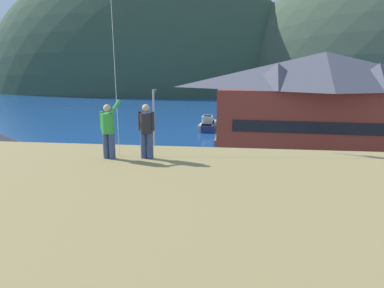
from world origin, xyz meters
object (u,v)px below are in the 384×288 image
parked_car_mid_row_center (98,182)px  person_companion (146,130)px  parked_car_back_row_right (114,222)px  person_kite_flyer (108,129)px  parked_car_corner_spot (324,196)px  parked_car_mid_row_far (173,191)px  moored_boat_outer_mooring (252,128)px  moored_boat_inner_slip (208,125)px  moored_boat_wharfside (208,125)px  storage_shed_near_lot (1,163)px  harbor_lodge (322,104)px  wharf_dock (229,132)px  parking_light_pole (154,131)px

parked_car_mid_row_center → person_companion: size_ratio=2.43×
parked_car_back_row_right → person_kite_flyer: 10.89m
parked_car_corner_spot → parked_car_mid_row_far: bearing=-178.2°
moored_boat_outer_mooring → moored_boat_inner_slip: 6.81m
person_kite_flyer → moored_boat_inner_slip: bearing=90.6°
parked_car_mid_row_far → parked_car_mid_row_center: size_ratio=1.01×
moored_boat_wharfside → person_companion: person_companion is taller
parked_car_back_row_right → person_kite_flyer: bearing=-70.6°
moored_boat_wharfside → storage_shed_near_lot: bearing=-113.9°
storage_shed_near_lot → moored_boat_inner_slip: bearing=66.4°
harbor_lodge → moored_boat_outer_mooring: (-6.32, 14.64, -5.09)m
moored_boat_inner_slip → harbor_lodge: bearing=-51.6°
moored_boat_outer_mooring → moored_boat_inner_slip: (-6.60, 1.68, 0.00)m
moored_boat_outer_mooring → person_kite_flyer: bearing=-98.2°
harbor_lodge → wharf_dock: harbor_lodge is taller
moored_boat_inner_slip → parked_car_back_row_right: (-2.32, -36.15, 0.34)m
person_companion → wharf_dock: bearing=87.7°
storage_shed_near_lot → wharf_dock: (16.46, 26.45, -2.17)m
person_companion → parked_car_mid_row_center: bearing=117.4°
wharf_dock → parked_car_mid_row_center: bearing=-109.6°
moored_boat_inner_slip → moored_boat_wharfside: bearing=-78.7°
moored_boat_inner_slip → parking_light_pole: 26.37m
harbor_lodge → parked_car_back_row_right: 25.45m
moored_boat_wharfside → moored_boat_inner_slip: size_ratio=0.94×
parked_car_corner_spot → parking_light_pole: bearing=161.7°
moored_boat_outer_mooring → parked_car_mid_row_far: size_ratio=1.42×
wharf_dock → parked_car_corner_spot: bearing=-74.8°
storage_shed_near_lot → moored_boat_inner_slip: (13.14, 30.10, -1.80)m
harbor_lodge → wharf_dock: bearing=127.2°
storage_shed_near_lot → parked_car_mid_row_far: 13.29m
parking_light_pole → person_kite_flyer: (2.69, -18.11, 3.43)m
parked_car_mid_row_center → parking_light_pole: size_ratio=0.55×
storage_shed_near_lot → parking_light_pole: bearing=20.5°
parked_car_mid_row_far → parked_car_corner_spot: same height
parking_light_pole → parked_car_corner_spot: bearing=-18.3°
moored_boat_wharfside → person_companion: (1.61, -43.60, 7.20)m
parked_car_back_row_right → person_companion: bearing=-62.9°
parked_car_back_row_right → parked_car_corner_spot: (12.85, 5.93, 0.00)m
harbor_lodge → parked_car_corner_spot: (-2.39, -13.89, -4.75)m
parked_car_mid_row_far → harbor_lodge: bearing=47.9°
moored_boat_outer_mooring → parked_car_back_row_right: 35.60m
harbor_lodge → person_kite_flyer: (-12.44, -27.79, 2.12)m
parking_light_pole → storage_shed_near_lot: bearing=-159.5°
harbor_lodge → parked_car_corner_spot: size_ratio=5.25×
moored_boat_outer_mooring → person_kite_flyer: 43.47m
wharf_dock → person_companion: (-1.64, -40.29, 7.57)m
moored_boat_inner_slip → parked_car_corner_spot: (10.53, -30.22, 0.34)m
harbor_lodge → wharf_dock: (-9.60, 12.67, -5.47)m
moored_boat_inner_slip → parked_car_mid_row_far: (0.07, -30.55, 0.34)m
moored_boat_wharfside → person_kite_flyer: 44.35m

